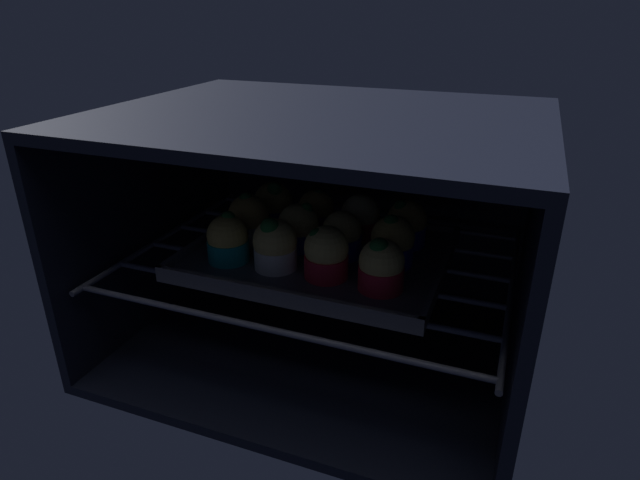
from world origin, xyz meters
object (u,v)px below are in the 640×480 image
muffin_row0_col3 (381,266)px  muffin_row0_col0 (228,240)px  muffin_row0_col1 (275,245)px  muffin_row2_col2 (360,218)px  muffin_row2_col1 (316,212)px  baking_tray (320,255)px  muffin_row1_col2 (342,236)px  muffin_row1_col1 (299,228)px  muffin_row2_col0 (273,205)px  muffin_row1_col0 (249,220)px  muffin_row2_col3 (406,224)px  muffin_row1_col3 (392,242)px  muffin_row0_col2 (326,254)px

muffin_row0_col3 → muffin_row0_col0: bearing=179.3°
muffin_row0_col0 → muffin_row0_col1: size_ratio=0.95×
muffin_row0_col0 → muffin_row2_col2: 20.86cm
muffin_row0_col1 → muffin_row2_col1: muffin_row0_col1 is taller
muffin_row2_col1 → muffin_row0_col1: bearing=-91.0°
muffin_row0_col1 → baking_tray: bearing=61.2°
baking_tray → muffin_row1_col2: muffin_row1_col2 is taller
muffin_row0_col0 → muffin_row1_col2: muffin_row0_col0 is taller
muffin_row1_col1 → muffin_row1_col2: muffin_row1_col1 is taller
muffin_row1_col1 → muffin_row2_col2: size_ratio=1.04×
muffin_row2_col0 → muffin_row2_col1: size_ratio=1.12×
muffin_row1_col0 → muffin_row2_col3: muffin_row1_col0 is taller
muffin_row0_col1 → muffin_row1_col3: size_ratio=1.02×
muffin_row2_col1 → muffin_row2_col3: muffin_row2_col3 is taller
muffin_row2_col2 → muffin_row2_col3: bearing=-1.5°
muffin_row0_col2 → muffin_row0_col0: bearing=-178.8°
muffin_row0_col2 → muffin_row2_col2: 14.33cm
muffin_row0_col1 → muffin_row2_col1: 14.51cm
muffin_row1_col3 → muffin_row2_col1: size_ratio=1.12×
baking_tray → muffin_row0_col3: bearing=-33.9°
muffin_row2_col3 → muffin_row1_col3: bearing=-92.4°
muffin_row1_col0 → muffin_row1_col3: bearing=0.5°
muffin_row0_col2 → muffin_row1_col3: bearing=43.6°
muffin_row1_col0 → muffin_row0_col2: bearing=-24.0°
muffin_row1_col2 → muffin_row2_col1: same height
muffin_row1_col2 → muffin_row0_col2: bearing=-88.0°
muffin_row2_col0 → muffin_row1_col3: bearing=-19.3°
baking_tray → muffin_row1_col2: (3.32, -0.01, 3.56)cm
muffin_row0_col0 → muffin_row1_col0: bearing=93.1°
muffin_row0_col3 → muffin_row1_col3: muffin_row1_col3 is taller
muffin_row0_col3 → muffin_row2_col0: bearing=146.0°
muffin_row2_col3 → baking_tray: bearing=-147.1°
muffin_row0_col1 → muffin_row1_col1: 7.19cm
muffin_row1_col3 → baking_tray: bearing=179.4°
muffin_row0_col0 → muffin_row1_col3: bearing=18.2°
muffin_row0_col0 → muffin_row0_col3: bearing=-0.7°
muffin_row1_col2 → muffin_row1_col3: (7.45, -0.11, 0.29)cm
muffin_row2_col1 → muffin_row0_col2: bearing=-63.7°
muffin_row0_col3 → muffin_row1_col0: (-22.61, 7.22, 0.33)cm
muffin_row1_col0 → muffin_row1_col3: size_ratio=1.04×
muffin_row0_col2 → muffin_row2_col2: bearing=89.0°
muffin_row0_col0 → muffin_row1_col2: size_ratio=1.09×
muffin_row1_col2 → muffin_row1_col3: muffin_row1_col3 is taller
muffin_row0_col3 → muffin_row1_col3: bearing=93.3°
muffin_row0_col3 → muffin_row2_col2: (-7.37, 14.88, -0.05)cm
muffin_row0_col0 → muffin_row0_col2: size_ratio=1.02×
baking_tray → muffin_row0_col2: (3.56, -6.97, 3.88)cm
baking_tray → muffin_row0_col1: bearing=-118.8°
muffin_row1_col0 → muffin_row1_col3: 22.19cm
muffin_row1_col1 → muffin_row1_col3: bearing=-1.1°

